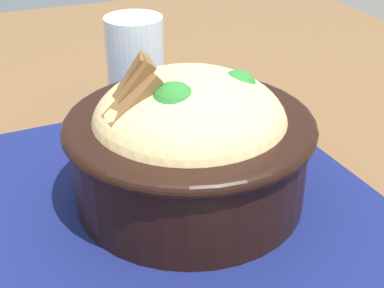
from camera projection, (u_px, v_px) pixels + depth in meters
table at (207, 280)px, 0.47m from camera, size 1.36×0.98×0.78m
placemat at (186, 246)px, 0.42m from camera, size 0.49×0.37×0.00m
bowl at (192, 140)px, 0.45m from camera, size 0.21×0.21×0.13m
drinking_glass at (136, 75)px, 0.59m from camera, size 0.06×0.06×0.11m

